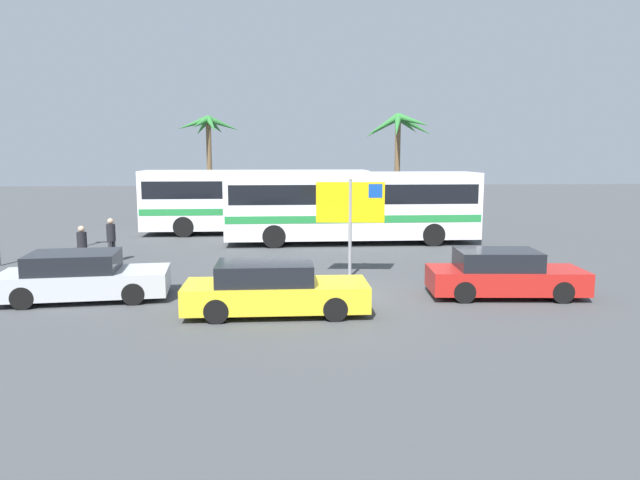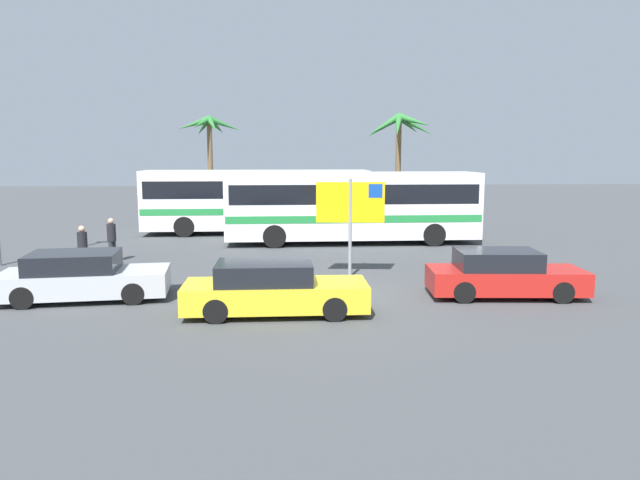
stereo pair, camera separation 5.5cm
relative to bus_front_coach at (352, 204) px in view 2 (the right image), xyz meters
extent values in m
plane|color=#424447|center=(-2.43, -10.32, -1.78)|extent=(120.00, 120.00, 0.00)
cube|color=white|center=(0.00, 0.00, -0.06)|extent=(11.19, 2.49, 2.90)
cube|color=black|center=(0.00, 0.00, 0.49)|extent=(10.74, 2.51, 0.84)
cube|color=#23843D|center=(0.00, 0.00, -0.57)|extent=(11.08, 2.51, 0.32)
cylinder|color=black|center=(3.47, 1.12, -1.28)|extent=(1.00, 0.28, 1.00)
cylinder|color=black|center=(3.47, -1.12, -1.28)|extent=(1.00, 0.28, 1.00)
cylinder|color=black|center=(-3.47, 1.12, -1.28)|extent=(1.00, 0.28, 1.00)
cylinder|color=black|center=(-3.47, -1.12, -1.28)|extent=(1.00, 0.28, 1.00)
cube|color=white|center=(-4.37, 3.65, -0.06)|extent=(11.19, 2.49, 2.90)
cube|color=black|center=(-4.37, 3.65, 0.49)|extent=(10.74, 2.51, 0.84)
cube|color=#23843D|center=(-4.37, 3.65, -0.57)|extent=(11.08, 2.51, 0.32)
cylinder|color=black|center=(-0.90, 4.77, -1.28)|extent=(1.00, 0.28, 1.00)
cylinder|color=black|center=(-0.90, 2.53, -1.28)|extent=(1.00, 0.28, 1.00)
cylinder|color=black|center=(-7.84, 4.77, -1.28)|extent=(1.00, 0.28, 1.00)
cylinder|color=black|center=(-7.84, 2.53, -1.28)|extent=(1.00, 0.28, 1.00)
cylinder|color=gray|center=(-0.99, -7.37, -0.18)|extent=(0.11, 0.11, 3.20)
cube|color=yellow|center=(-0.99, -7.37, 0.67)|extent=(2.19, 0.28, 1.30)
cube|color=#1447A8|center=(-0.19, -7.45, 1.04)|extent=(0.44, 0.11, 0.44)
cube|color=yellow|center=(-3.39, -11.67, -1.30)|extent=(4.58, 1.68, 0.64)
cube|color=black|center=(-3.66, -11.67, -0.72)|extent=(2.39, 1.54, 0.52)
cylinder|color=black|center=(-1.96, -10.92, -1.48)|extent=(0.60, 0.16, 0.60)
cylinder|color=black|center=(-1.97, -12.43, -1.48)|extent=(0.60, 0.16, 0.60)
cylinder|color=black|center=(-4.80, -10.90, -1.48)|extent=(0.60, 0.16, 0.60)
cylinder|color=black|center=(-4.81, -12.42, -1.48)|extent=(0.60, 0.16, 0.60)
cube|color=red|center=(3.06, -10.32, -1.30)|extent=(4.39, 1.99, 0.64)
cube|color=black|center=(2.80, -10.30, -0.72)|extent=(2.33, 1.69, 0.52)
cylinder|color=black|center=(4.43, -9.68, -1.48)|extent=(0.61, 0.21, 0.60)
cylinder|color=black|center=(4.31, -11.17, -1.48)|extent=(0.61, 0.21, 0.60)
cylinder|color=black|center=(1.80, -9.46, -1.48)|extent=(0.61, 0.21, 0.60)
cylinder|color=black|center=(1.68, -10.95, -1.48)|extent=(0.61, 0.21, 0.60)
cube|color=#B7BABF|center=(-8.64, -9.79, -1.30)|extent=(4.61, 2.24, 0.64)
cube|color=black|center=(-8.91, -9.81, -0.72)|extent=(2.47, 1.89, 0.52)
cylinder|color=black|center=(-7.34, -8.82, -1.48)|extent=(0.61, 0.22, 0.60)
cylinder|color=black|center=(-7.18, -10.49, -1.48)|extent=(0.61, 0.22, 0.60)
cylinder|color=black|center=(-10.09, -9.08, -1.48)|extent=(0.61, 0.22, 0.60)
cylinder|color=black|center=(-9.94, -10.75, -1.48)|extent=(0.61, 0.22, 0.60)
cylinder|color=#2D2D33|center=(-9.52, -4.12, -1.38)|extent=(0.13, 0.13, 0.80)
cylinder|color=#2D2D33|center=(-9.42, -3.97, -1.38)|extent=(0.13, 0.13, 0.80)
cylinder|color=black|center=(-9.47, -4.05, -0.67)|extent=(0.32, 0.32, 0.63)
sphere|color=tan|center=(-9.47, -4.05, -0.25)|extent=(0.22, 0.22, 0.22)
cylinder|color=#4C4C51|center=(-9.91, -6.08, -1.39)|extent=(0.13, 0.13, 0.79)
cylinder|color=#4C4C51|center=(-9.78, -6.20, -1.39)|extent=(0.13, 0.13, 0.79)
cylinder|color=black|center=(-9.85, -6.14, -0.69)|extent=(0.32, 0.32, 0.62)
sphere|color=tan|center=(-9.85, -6.14, -0.27)|extent=(0.21, 0.21, 0.21)
cylinder|color=brown|center=(3.67, 7.80, 1.17)|extent=(0.32, 0.32, 5.90)
cone|color=#2D7533|center=(4.63, 7.73, 3.81)|extent=(2.16, 0.59, 1.41)
cone|color=#2D7533|center=(4.37, 8.52, 3.90)|extent=(1.85, 1.87, 1.25)
cone|color=#2D7533|center=(3.27, 8.77, 4.00)|extent=(1.25, 2.22, 1.06)
cone|color=#2D7533|center=(2.81, 8.17, 3.75)|extent=(2.10, 1.23, 1.51)
cone|color=#2D7533|center=(2.75, 7.52, 3.80)|extent=(2.17, 1.03, 1.44)
cone|color=#2D7533|center=(3.43, 6.89, 3.76)|extent=(0.95, 2.14, 1.51)
cone|color=#2D7533|center=(4.39, 7.03, 4.03)|extent=(1.85, 1.92, 1.00)
cylinder|color=brown|center=(-7.53, 11.61, 1.19)|extent=(0.32, 0.32, 5.95)
cone|color=#2D7533|center=(-6.59, 11.77, 4.03)|extent=(2.10, 0.78, 1.10)
cone|color=#2D7533|center=(-7.19, 12.48, 3.97)|extent=(1.15, 2.05, 1.20)
cone|color=#2D7533|center=(-7.99, 12.39, 3.91)|extent=(1.40, 1.95, 1.31)
cone|color=#2D7533|center=(-8.49, 11.58, 4.05)|extent=(2.07, 0.51, 1.06)
cone|color=#2D7533|center=(-7.90, 10.72, 4.06)|extent=(1.19, 2.07, 1.04)
cone|color=#2D7533|center=(-7.23, 10.74, 3.96)|extent=(1.07, 2.06, 1.23)
camera|label=1|loc=(-3.36, -26.08, 2.21)|focal=33.01mm
camera|label=2|loc=(-3.31, -26.08, 2.21)|focal=33.01mm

